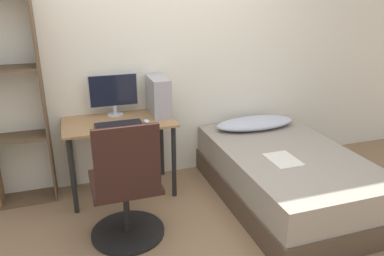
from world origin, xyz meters
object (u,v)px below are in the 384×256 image
object	(u,v)px
office_chair	(127,196)
keyboard	(118,124)
monitor	(114,92)
bed	(286,176)
pc_tower	(158,96)

from	to	relation	value
office_chair	keyboard	world-z (taller)	office_chair
office_chair	monitor	bearing A→B (deg)	86.05
keyboard	monitor	bearing A→B (deg)	87.51
bed	keyboard	distance (m)	1.63
monitor	bed	bearing A→B (deg)	-29.52
pc_tower	bed	bearing A→B (deg)	-34.46
office_chair	pc_tower	bearing A→B (deg)	60.62
bed	monitor	bearing A→B (deg)	150.48
monitor	pc_tower	distance (m)	0.43
office_chair	monitor	xyz separation A→B (m)	(0.07, 0.95, 0.58)
office_chair	bed	distance (m)	1.52
bed	monitor	xyz separation A→B (m)	(-1.44, 0.82, 0.72)
office_chair	monitor	size ratio (longest dim) A/B	2.19
keyboard	pc_tower	distance (m)	0.50
office_chair	bed	xyz separation A→B (m)	(1.51, 0.14, -0.14)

